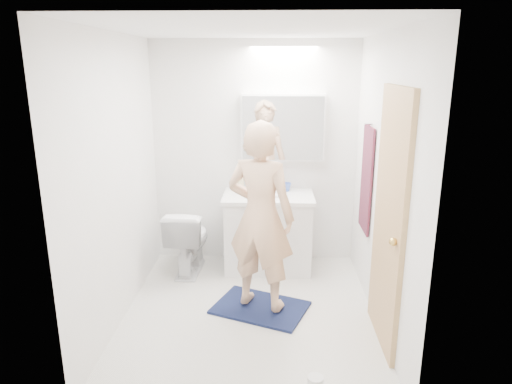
{
  "coord_description": "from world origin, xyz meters",
  "views": [
    {
      "loc": [
        0.19,
        -3.68,
        2.14
      ],
      "look_at": [
        0.05,
        0.25,
        1.05
      ],
      "focal_mm": 32.3,
      "sensor_mm": 36.0,
      "label": 1
    }
  ],
  "objects_px": {
    "soap_bottle_b": "(255,182)",
    "toilet_paper_roll": "(315,383)",
    "toothbrush_cup": "(287,187)",
    "person": "(261,217)",
    "medicine_cabinet": "(283,128)",
    "soap_bottle_a": "(240,181)",
    "toilet": "(189,240)",
    "vanity_cabinet": "(268,233)"
  },
  "relations": [
    {
      "from": "vanity_cabinet",
      "to": "toilet",
      "type": "height_order",
      "value": "vanity_cabinet"
    },
    {
      "from": "soap_bottle_b",
      "to": "soap_bottle_a",
      "type": "bearing_deg",
      "value": -168.74
    },
    {
      "from": "vanity_cabinet",
      "to": "toilet_paper_roll",
      "type": "bearing_deg",
      "value": -80.09
    },
    {
      "from": "toilet",
      "to": "person",
      "type": "xyz_separation_m",
      "value": [
        0.78,
        -0.79,
        0.53
      ]
    },
    {
      "from": "medicine_cabinet",
      "to": "soap_bottle_a",
      "type": "height_order",
      "value": "medicine_cabinet"
    },
    {
      "from": "medicine_cabinet",
      "to": "person",
      "type": "distance_m",
      "value": 1.29
    },
    {
      "from": "medicine_cabinet",
      "to": "toilet_paper_roll",
      "type": "distance_m",
      "value": 2.62
    },
    {
      "from": "toothbrush_cup",
      "to": "person",
      "type": "bearing_deg",
      "value": -103.46
    },
    {
      "from": "vanity_cabinet",
      "to": "toilet",
      "type": "bearing_deg",
      "value": -172.22
    },
    {
      "from": "medicine_cabinet",
      "to": "toothbrush_cup",
      "type": "bearing_deg",
      "value": -45.49
    },
    {
      "from": "toilet_paper_roll",
      "to": "toothbrush_cup",
      "type": "bearing_deg",
      "value": 94.02
    },
    {
      "from": "person",
      "to": "soap_bottle_a",
      "type": "bearing_deg",
      "value": -55.11
    },
    {
      "from": "soap_bottle_a",
      "to": "soap_bottle_b",
      "type": "xyz_separation_m",
      "value": [
        0.15,
        0.03,
        -0.02
      ]
    },
    {
      "from": "toilet_paper_roll",
      "to": "medicine_cabinet",
      "type": "bearing_deg",
      "value": 95.21
    },
    {
      "from": "vanity_cabinet",
      "to": "person",
      "type": "bearing_deg",
      "value": -93.79
    },
    {
      "from": "soap_bottle_b",
      "to": "toilet",
      "type": "bearing_deg",
      "value": -156.81
    },
    {
      "from": "medicine_cabinet",
      "to": "toothbrush_cup",
      "type": "height_order",
      "value": "medicine_cabinet"
    },
    {
      "from": "toothbrush_cup",
      "to": "toilet_paper_roll",
      "type": "bearing_deg",
      "value": -85.98
    },
    {
      "from": "soap_bottle_b",
      "to": "toilet_paper_roll",
      "type": "height_order",
      "value": "soap_bottle_b"
    },
    {
      "from": "toilet_paper_roll",
      "to": "vanity_cabinet",
      "type": "bearing_deg",
      "value": 99.91
    },
    {
      "from": "medicine_cabinet",
      "to": "person",
      "type": "height_order",
      "value": "medicine_cabinet"
    },
    {
      "from": "person",
      "to": "soap_bottle_b",
      "type": "distance_m",
      "value": 1.08
    },
    {
      "from": "vanity_cabinet",
      "to": "soap_bottle_b",
      "type": "bearing_deg",
      "value": 130.26
    },
    {
      "from": "person",
      "to": "soap_bottle_b",
      "type": "relative_size",
      "value": 8.95
    },
    {
      "from": "person",
      "to": "toilet_paper_roll",
      "type": "xyz_separation_m",
      "value": [
        0.4,
        -1.06,
        -0.83
      ]
    },
    {
      "from": "toothbrush_cup",
      "to": "toilet_paper_roll",
      "type": "height_order",
      "value": "toothbrush_cup"
    },
    {
      "from": "medicine_cabinet",
      "to": "toilet",
      "type": "bearing_deg",
      "value": -161.76
    },
    {
      "from": "soap_bottle_b",
      "to": "toilet_paper_roll",
      "type": "distance_m",
      "value": 2.36
    },
    {
      "from": "vanity_cabinet",
      "to": "toilet_paper_roll",
      "type": "height_order",
      "value": "vanity_cabinet"
    },
    {
      "from": "soap_bottle_a",
      "to": "toothbrush_cup",
      "type": "bearing_deg",
      "value": 1.15
    },
    {
      "from": "toilet",
      "to": "person",
      "type": "distance_m",
      "value": 1.23
    },
    {
      "from": "vanity_cabinet",
      "to": "medicine_cabinet",
      "type": "distance_m",
      "value": 1.14
    },
    {
      "from": "toothbrush_cup",
      "to": "soap_bottle_a",
      "type": "bearing_deg",
      "value": -178.85
    },
    {
      "from": "toothbrush_cup",
      "to": "toilet",
      "type": "bearing_deg",
      "value": -165.12
    },
    {
      "from": "medicine_cabinet",
      "to": "soap_bottle_a",
      "type": "bearing_deg",
      "value": -172.37
    },
    {
      "from": "soap_bottle_b",
      "to": "vanity_cabinet",
      "type": "bearing_deg",
      "value": -49.74
    },
    {
      "from": "toilet",
      "to": "toothbrush_cup",
      "type": "height_order",
      "value": "toothbrush_cup"
    },
    {
      "from": "medicine_cabinet",
      "to": "soap_bottle_b",
      "type": "bearing_deg",
      "value": -174.24
    },
    {
      "from": "medicine_cabinet",
      "to": "soap_bottle_b",
      "type": "height_order",
      "value": "medicine_cabinet"
    },
    {
      "from": "medicine_cabinet",
      "to": "toilet_paper_roll",
      "type": "xyz_separation_m",
      "value": [
        0.2,
        -2.17,
        -1.45
      ]
    },
    {
      "from": "medicine_cabinet",
      "to": "person",
      "type": "relative_size",
      "value": 0.53
    },
    {
      "from": "toilet_paper_roll",
      "to": "soap_bottle_b",
      "type": "bearing_deg",
      "value": 103.02
    }
  ]
}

